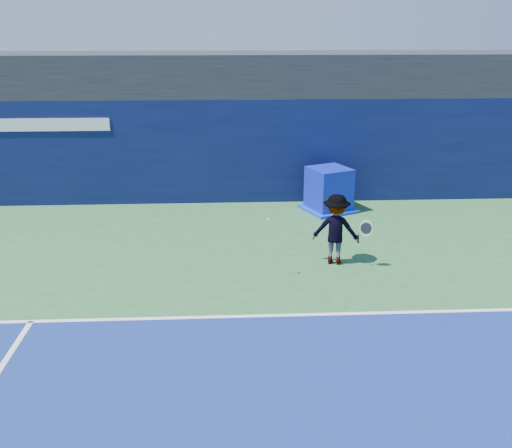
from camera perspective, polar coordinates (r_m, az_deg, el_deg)
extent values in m
plane|color=#2E6634|center=(8.05, 8.71, -19.19)|extent=(80.00, 80.00, 0.00)
cube|color=white|center=(10.52, 5.52, -9.01)|extent=(24.00, 0.10, 0.01)
cube|color=black|center=(17.77, 1.90, 14.84)|extent=(36.00, 3.00, 1.20)
cube|color=#0B123C|center=(17.08, 2.10, 7.53)|extent=(36.00, 1.00, 3.00)
cube|color=white|center=(17.27, -21.86, 9.18)|extent=(4.50, 0.04, 0.35)
cube|color=#0C16A9|center=(16.15, 7.29, 3.46)|extent=(1.34, 1.34, 1.23)
cube|color=#0D32C0|center=(16.31, 7.21, 1.52)|extent=(1.68, 1.68, 0.08)
imported|color=silver|center=(12.49, 7.99, -0.52)|extent=(1.13, 0.83, 1.57)
cylinder|color=black|center=(12.40, 10.21, -1.46)|extent=(0.07, 0.14, 0.25)
torus|color=silver|center=(12.30, 10.96, -0.44)|extent=(0.29, 0.16, 0.28)
cylinder|color=black|center=(12.30, 10.96, -0.44)|extent=(0.24, 0.12, 0.24)
sphere|color=#CCF41B|center=(11.48, 1.27, 0.44)|extent=(0.06, 0.06, 0.06)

